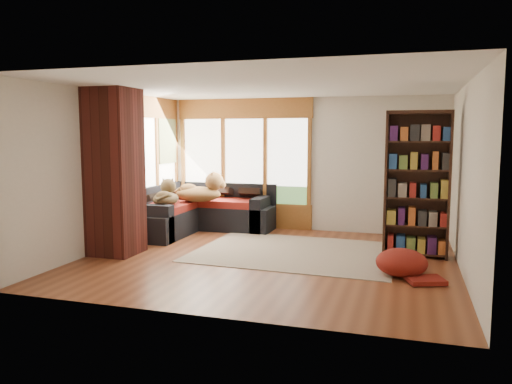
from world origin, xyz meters
The scene contains 17 objects.
floor centered at (0.00, 0.00, 0.00)m, with size 5.50×5.50×0.00m, color brown.
ceiling centered at (0.00, 0.00, 2.60)m, with size 5.50×5.50×0.00m, color white.
wall_back centered at (0.00, 2.50, 1.30)m, with size 5.50×0.04×2.60m, color silver.
wall_front centered at (0.00, -2.50, 1.30)m, with size 5.50×0.04×2.60m, color silver.
wall_left centered at (-2.75, 0.00, 1.30)m, with size 0.04×5.00×2.60m, color silver.
wall_right centered at (2.75, 0.00, 1.30)m, with size 0.04×5.00×2.60m, color silver.
windows_back centered at (-1.20, 2.47, 1.35)m, with size 2.82×0.10×1.90m.
windows_left centered at (-2.72, 1.20, 1.35)m, with size 0.10×2.62×1.90m.
roller_blind centered at (-2.69, 2.03, 1.75)m, with size 0.03×0.72×0.90m, color #83915C.
brick_chimney centered at (-2.40, -0.35, 1.30)m, with size 0.70×0.70×2.60m, color #471914.
sectional_sofa centered at (-1.95, 1.70, 0.30)m, with size 2.20×2.20×0.80m.
area_rug centered at (0.31, 0.55, 0.01)m, with size 3.16×2.42×0.01m, color beige.
bookshelf centered at (2.14, 0.84, 1.13)m, with size 0.96×0.32×2.25m.
pouf centered at (1.96, -0.34, 0.20)m, with size 0.68×0.68×0.37m, color maroon.
dog_tan centered at (-1.76, 1.61, 0.79)m, with size 1.00×0.74×0.50m.
dog_brindle centered at (-2.21, 1.00, 0.74)m, with size 0.64×0.83×0.41m.
throw_pillows centered at (-1.86, 1.75, 0.76)m, with size 1.98×1.68×0.45m.
Camera 1 is at (2.01, -7.15, 1.90)m, focal length 35.00 mm.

